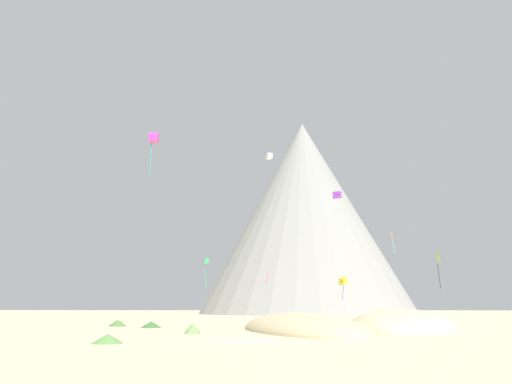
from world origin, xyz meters
The scene contains 18 objects.
ground_plane centered at (0.00, 0.00, 0.00)m, with size 400.00×400.00×0.00m, color beige.
dune_foreground_left centered at (14.48, 15.14, 0.00)m, with size 18.40×10.75×4.17m, color #CCBA8E.
dune_foreground_right centered at (4.09, 11.79, 0.00)m, with size 23.65×8.90×3.48m, color #C6B284.
bush_ridge_crest centered at (-5.46, 8.12, 0.46)m, with size 1.57×1.57×0.92m, color #668C4C.
bush_far_left centered at (-12.00, 19.17, 0.34)m, with size 2.31×2.31×0.68m, color #386633.
bush_near_left centered at (-9.11, -3.00, 0.31)m, with size 2.07×2.07×0.61m, color #568442.
bush_mid_center centered at (6.65, 12.44, 0.51)m, with size 2.56×2.56×1.02m, color #568442.
bush_low_patch centered at (8.75, 15.71, 0.30)m, with size 1.11×1.11×0.61m, color #386633.
bush_scatter_east centered at (-16.91, 22.53, 0.38)m, with size 2.24×2.24×0.76m, color #477238.
rock_massif centered at (9.87, 108.82, 27.37)m, with size 76.27×76.27×58.85m.
kite_yellow_low centered at (12.38, 41.62, 6.12)m, with size 1.42×1.40×3.67m.
kite_pink_low centered at (0.21, 54.28, 7.37)m, with size 0.61×0.83×1.25m.
kite_green_low centered at (-9.39, 41.96, 8.37)m, with size 0.79×0.61×4.76m.
kite_lime_low centered at (27.00, 40.47, 9.63)m, with size 1.33×2.21×5.87m.
kite_violet_mid centered at (11.58, 38.18, 19.26)m, with size 1.53×1.56×1.28m.
kite_white_high centered at (0.86, 43.94, 27.60)m, with size 1.20×1.22×0.99m.
kite_orange_low centered at (21.27, 44.71, 13.15)m, with size 0.45×0.73×3.69m.
kite_magenta_mid centered at (-12.73, 18.83, 22.06)m, with size 1.26×1.25×5.37m.
Camera 1 is at (2.01, -35.10, 2.44)m, focal length 33.46 mm.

